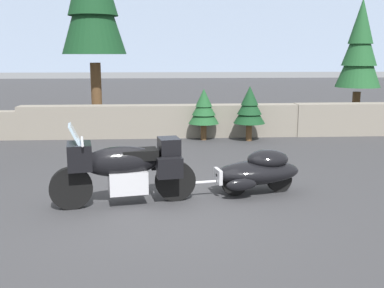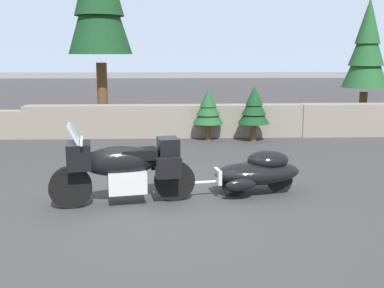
% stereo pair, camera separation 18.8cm
% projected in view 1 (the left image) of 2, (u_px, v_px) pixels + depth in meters
% --- Properties ---
extents(ground_plane, '(80.00, 80.00, 0.00)m').
position_uv_depth(ground_plane, '(158.00, 210.00, 6.89)').
color(ground_plane, '#38383A').
extents(stone_guard_wall, '(24.00, 0.59, 0.95)m').
position_uv_depth(stone_guard_wall, '(196.00, 121.00, 13.00)').
color(stone_guard_wall, gray).
rests_on(stone_guard_wall, ground).
extents(distant_ridgeline, '(240.00, 80.00, 16.00)m').
position_uv_depth(distant_ridgeline, '(161.00, 29.00, 99.51)').
color(distant_ridgeline, '#8C9EB7').
rests_on(distant_ridgeline, ground).
extents(touring_motorcycle, '(2.30, 1.00, 1.33)m').
position_uv_depth(touring_motorcycle, '(124.00, 167.00, 7.04)').
color(touring_motorcycle, black).
rests_on(touring_motorcycle, ground).
extents(car_shaped_trailer, '(2.23, 0.98, 0.76)m').
position_uv_depth(car_shaped_trailer, '(258.00, 170.00, 7.64)').
color(car_shaped_trailer, black).
rests_on(car_shaped_trailer, ground).
extents(pine_tree_secondary, '(1.41, 1.41, 4.10)m').
position_uv_depth(pine_tree_secondary, '(360.00, 48.00, 14.13)').
color(pine_tree_secondary, brown).
rests_on(pine_tree_secondary, ground).
extents(pine_sapling_near, '(0.87, 0.87, 1.52)m').
position_uv_depth(pine_sapling_near, '(250.00, 107.00, 12.28)').
color(pine_sapling_near, brown).
rests_on(pine_sapling_near, ground).
extents(pine_sapling_farther, '(0.86, 0.86, 1.44)m').
position_uv_depth(pine_sapling_farther, '(204.00, 108.00, 12.43)').
color(pine_sapling_farther, brown).
rests_on(pine_sapling_farther, ground).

